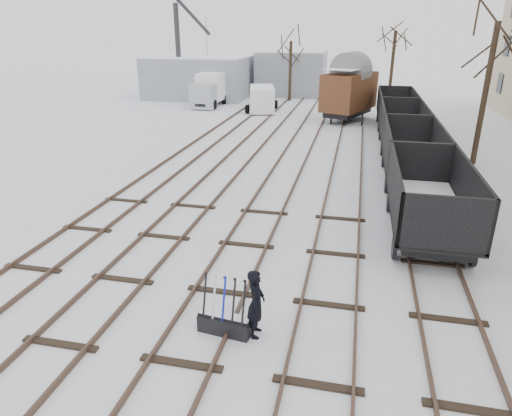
{
  "coord_description": "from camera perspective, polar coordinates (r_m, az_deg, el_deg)",
  "views": [
    {
      "loc": [
        3.36,
        -10.49,
        6.93
      ],
      "look_at": [
        0.23,
        3.51,
        1.2
      ],
      "focal_mm": 32.0,
      "sensor_mm": 36.0,
      "label": 1
    }
  ],
  "objects": [
    {
      "name": "crane",
      "position": [
        48.44,
        -9.44,
        16.47
      ],
      "size": [
        2.64,
        6.06,
        10.18
      ],
      "rotation": [
        0.0,
        0.0,
        -0.38
      ],
      "color": "#29292D",
      "rests_on": "ground"
    },
    {
      "name": "freight_wagon_c",
      "position": [
        29.25,
        17.75,
        9.05
      ],
      "size": [
        2.56,
        6.39,
        2.61
      ],
      "color": "black",
      "rests_on": "ground"
    },
    {
      "name": "box_van_wagon",
      "position": [
        36.95,
        11.58,
        14.21
      ],
      "size": [
        4.55,
        5.91,
        4.01
      ],
      "rotation": [
        0.0,
        0.0,
        -0.39
      ],
      "color": "black",
      "rests_on": "ground"
    },
    {
      "name": "panel_van",
      "position": [
        40.75,
        0.75,
        13.52
      ],
      "size": [
        3.03,
        5.04,
        2.07
      ],
      "rotation": [
        0.0,
        0.0,
        0.23
      ],
      "color": "white",
      "rests_on": "ground"
    },
    {
      "name": "lorry",
      "position": [
        44.06,
        -5.57,
        14.62
      ],
      "size": [
        2.22,
        6.51,
        2.93
      ],
      "rotation": [
        0.0,
        0.0,
        -0.02
      ],
      "color": "black",
      "rests_on": "ground"
    },
    {
      "name": "tracks",
      "position": [
        25.35,
        4.55,
        6.01
      ],
      "size": [
        13.9,
        52.0,
        0.16
      ],
      "color": "black",
      "rests_on": "ground"
    },
    {
      "name": "freight_wagon_d",
      "position": [
        35.51,
        17.04,
        11.23
      ],
      "size": [
        2.56,
        6.39,
        2.61
      ],
      "color": "black",
      "rests_on": "ground"
    },
    {
      "name": "ground",
      "position": [
        13.02,
        -4.43,
        -10.47
      ],
      "size": [
        120.0,
        120.0,
        0.0
      ],
      "primitive_type": "plane",
      "color": "white",
      "rests_on": "ground"
    },
    {
      "name": "tree_near",
      "position": [
        26.84,
        26.67,
        12.39
      ],
      "size": [
        0.3,
        0.3,
        7.17
      ],
      "primitive_type": "cylinder",
      "color": "black",
      "rests_on": "ground"
    },
    {
      "name": "shed_left",
      "position": [
        49.53,
        -7.0,
        15.97
      ],
      "size": [
        10.0,
        8.0,
        4.1
      ],
      "color": "#949CA7",
      "rests_on": "ground"
    },
    {
      "name": "tree_far_left",
      "position": [
        46.74,
        4.3,
        16.66
      ],
      "size": [
        0.3,
        0.3,
        5.61
      ],
      "primitive_type": "cylinder",
      "color": "black",
      "rests_on": "ground"
    },
    {
      "name": "ground_frame",
      "position": [
        11.36,
        -3.92,
        -14.09
      ],
      "size": [
        1.34,
        0.58,
        1.49
      ],
      "rotation": [
        0.0,
        0.0,
        -0.13
      ],
      "color": "black",
      "rests_on": "ground"
    },
    {
      "name": "freight_wagon_b",
      "position": [
        23.05,
        18.84,
        5.68
      ],
      "size": [
        2.56,
        6.39,
        2.61
      ],
      "color": "black",
      "rests_on": "ground"
    },
    {
      "name": "shed_right",
      "position": [
        51.24,
        4.5,
        16.47
      ],
      "size": [
        7.0,
        6.0,
        4.5
      ],
      "color": "#949CA7",
      "rests_on": "ground"
    },
    {
      "name": "freight_wagon_a",
      "position": [
        17.0,
        20.69,
        -0.12
      ],
      "size": [
        2.56,
        6.39,
        2.61
      ],
      "color": "black",
      "rests_on": "ground"
    },
    {
      "name": "worker",
      "position": [
        10.95,
        0.0,
        -11.84
      ],
      "size": [
        0.47,
        0.67,
        1.74
      ],
      "primitive_type": "imported",
      "rotation": [
        0.0,
        0.0,
        1.65
      ],
      "color": "black",
      "rests_on": "ground"
    },
    {
      "name": "tree_far_right",
      "position": [
        46.17,
        16.62,
        16.4
      ],
      "size": [
        0.3,
        0.3,
        6.58
      ],
      "primitive_type": "cylinder",
      "color": "black",
      "rests_on": "ground"
    }
  ]
}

